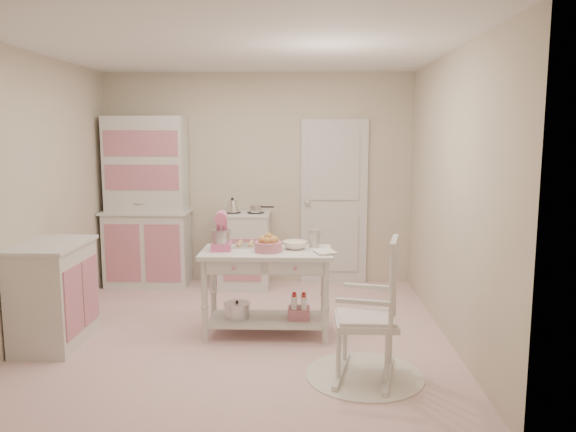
# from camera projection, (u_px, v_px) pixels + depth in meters

# --- Properties ---
(room_shell) EXTENTS (3.84, 3.84, 2.62)m
(room_shell) POSITION_uv_depth(u_px,v_px,m) (240.00, 158.00, 5.05)
(room_shell) COLOR #D18388
(room_shell) RESTS_ON ground
(door) EXTENTS (0.82, 0.05, 2.04)m
(door) POSITION_uv_depth(u_px,v_px,m) (334.00, 202.00, 6.96)
(door) COLOR silver
(door) RESTS_ON ground
(hutch) EXTENTS (1.06, 0.50, 2.08)m
(hutch) POSITION_uv_depth(u_px,v_px,m) (146.00, 202.00, 6.82)
(hutch) COLOR silver
(hutch) RESTS_ON ground
(stove) EXTENTS (0.62, 0.57, 0.92)m
(stove) POSITION_uv_depth(u_px,v_px,m) (245.00, 250.00, 6.82)
(stove) COLOR silver
(stove) RESTS_ON ground
(base_cabinet) EXTENTS (0.54, 0.84, 0.92)m
(base_cabinet) POSITION_uv_depth(u_px,v_px,m) (54.00, 294.00, 4.96)
(base_cabinet) COLOR silver
(base_cabinet) RESTS_ON ground
(lace_rug) EXTENTS (0.92, 0.92, 0.01)m
(lace_rug) POSITION_uv_depth(u_px,v_px,m) (364.00, 375.00, 4.36)
(lace_rug) COLOR white
(lace_rug) RESTS_ON ground
(rocking_chair) EXTENTS (0.62, 0.81, 1.10)m
(rocking_chair) POSITION_uv_depth(u_px,v_px,m) (366.00, 308.00, 4.28)
(rocking_chair) COLOR silver
(rocking_chair) RESTS_ON ground
(work_table) EXTENTS (1.20, 0.60, 0.80)m
(work_table) POSITION_uv_depth(u_px,v_px,m) (267.00, 292.00, 5.22)
(work_table) COLOR silver
(work_table) RESTS_ON ground
(stand_mixer) EXTENTS (0.22, 0.30, 0.34)m
(stand_mixer) POSITION_uv_depth(u_px,v_px,m) (221.00, 232.00, 5.17)
(stand_mixer) COLOR #DE5D92
(stand_mixer) RESTS_ON work_table
(cookie_tray) EXTENTS (0.34, 0.24, 0.02)m
(cookie_tray) POSITION_uv_depth(u_px,v_px,m) (252.00, 246.00, 5.34)
(cookie_tray) COLOR silver
(cookie_tray) RESTS_ON work_table
(bread_basket) EXTENTS (0.25, 0.25, 0.09)m
(bread_basket) POSITION_uv_depth(u_px,v_px,m) (268.00, 247.00, 5.11)
(bread_basket) COLOR #C57184
(bread_basket) RESTS_ON work_table
(mixing_bowl) EXTENTS (0.23, 0.23, 0.07)m
(mixing_bowl) POSITION_uv_depth(u_px,v_px,m) (295.00, 245.00, 5.23)
(mixing_bowl) COLOR white
(mixing_bowl) RESTS_ON work_table
(metal_pitcher) EXTENTS (0.10, 0.10, 0.17)m
(metal_pitcher) POSITION_uv_depth(u_px,v_px,m) (314.00, 238.00, 5.29)
(metal_pitcher) COLOR silver
(metal_pitcher) RESTS_ON work_table
(recipe_book) EXTENTS (0.23, 0.27, 0.02)m
(recipe_book) POSITION_uv_depth(u_px,v_px,m) (316.00, 252.00, 5.03)
(recipe_book) COLOR white
(recipe_book) RESTS_ON work_table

